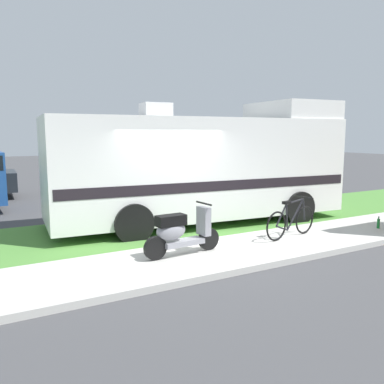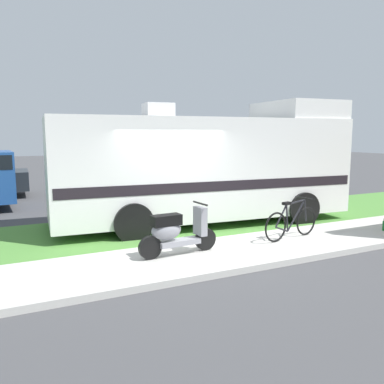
{
  "view_description": "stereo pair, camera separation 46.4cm",
  "coord_description": "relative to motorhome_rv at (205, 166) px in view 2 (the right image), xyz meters",
  "views": [
    {
      "loc": [
        -4.0,
        -7.59,
        2.41
      ],
      "look_at": [
        0.42,
        0.3,
        1.1
      ],
      "focal_mm": 37.64,
      "sensor_mm": 36.0,
      "label": 1
    },
    {
      "loc": [
        -3.59,
        -7.8,
        2.41
      ],
      "look_at": [
        0.42,
        0.3,
        1.1
      ],
      "focal_mm": 37.64,
      "sensor_mm": 36.0,
      "label": 2
    }
  ],
  "objects": [
    {
      "name": "ground_plane",
      "position": [
        -1.47,
        -1.62,
        -1.57
      ],
      "size": [
        80.0,
        80.0,
        0.0
      ],
      "primitive_type": "plane",
      "color": "#424244"
    },
    {
      "name": "sidewalk",
      "position": [
        -1.47,
        -2.82,
        -1.51
      ],
      "size": [
        24.0,
        2.0,
        0.12
      ],
      "color": "beige",
      "rests_on": "ground"
    },
    {
      "name": "grass_strip",
      "position": [
        -1.47,
        -0.12,
        -1.53
      ],
      "size": [
        24.0,
        3.4,
        0.08
      ],
      "color": "#4C8438",
      "rests_on": "ground"
    },
    {
      "name": "bottle_green",
      "position": [
        3.2,
        -3.05,
        -1.32
      ],
      "size": [
        0.07,
        0.07,
        0.29
      ],
      "color": "#19722D",
      "rests_on": "ground"
    },
    {
      "name": "bicycle",
      "position": [
        0.73,
        -2.64,
        -1.08
      ],
      "size": [
        1.64,
        0.52,
        0.88
      ],
      "color": "black",
      "rests_on": "ground"
    },
    {
      "name": "motorhome_rv",
      "position": [
        0.0,
        0.0,
        0.0
      ],
      "size": [
        7.95,
        3.14,
        3.31
      ],
      "color": "silver",
      "rests_on": "ground"
    },
    {
      "name": "scooter",
      "position": [
        -2.04,
        -2.63,
        -0.99
      ],
      "size": [
        1.64,
        0.5,
        0.97
      ],
      "color": "black",
      "rests_on": "ground"
    }
  ]
}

